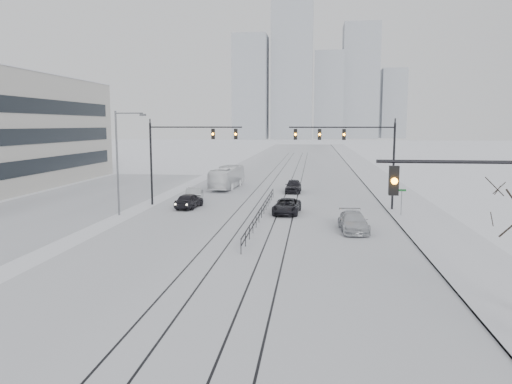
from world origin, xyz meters
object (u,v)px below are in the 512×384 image
Objects in this scene: sedan_nb_far at (293,186)px; sedan_nb_right at (353,222)px; sedan_nb_front at (287,206)px; sedan_sb_inner at (189,201)px; box_truck at (227,178)px; traffic_mast_near at (509,223)px; sedan_sb_outer at (195,194)px.

sedan_nb_right is at bearing -74.94° from sedan_nb_far.
sedan_nb_front is 8.60m from sedan_nb_right.
sedan_sb_inner is 15.07m from box_truck.
traffic_mast_near reaches higher than sedan_sb_outer.
sedan_sb_outer is at bearing 86.76° from box_truck.
sedan_nb_far is 8.79m from box_truck.
box_truck is (-8.30, 16.93, 0.68)m from sedan_nb_front.
sedan_sb_outer is at bearing -139.65° from sedan_nb_far.
box_truck is (-17.09, 43.26, -3.22)m from traffic_mast_near.
sedan_nb_right is at bearing 155.33° from sedan_sb_inner.
sedan_nb_front is at bearing 108.46° from traffic_mast_near.
sedan_nb_front is 14.11m from sedan_nb_far.
sedan_nb_right is at bearing 124.32° from box_truck.
sedan_nb_far is (0.00, 14.11, 0.09)m from sedan_nb_front.
box_truck is at bearing 162.07° from sedan_nb_far.
box_truck is at bearing -87.80° from sedan_sb_inner.
sedan_sb_inner is (-18.11, 28.23, -3.84)m from traffic_mast_near.
sedan_nb_right is (15.07, -12.83, -0.04)m from sedan_sb_outer.
traffic_mast_near reaches higher than box_truck.
box_truck is (-13.59, 23.71, 0.64)m from sedan_nb_right.
sedan_nb_far is at bearing 165.71° from box_truck.
traffic_mast_near reaches higher than sedan_sb_inner.
box_truck reaches higher than sedan_sb_inner.
sedan_sb_outer is (-18.57, 32.37, -3.82)m from traffic_mast_near.
sedan_sb_inner is at bearing 86.73° from sedan_sb_outer.
sedan_sb_inner is 0.96× the size of sedan_nb_far.
sedan_nb_right is 0.50× the size of box_truck.
box_truck is at bearing 111.56° from traffic_mast_near.
sedan_sb_inner is at bearing 146.03° from sedan_nb_right.
sedan_nb_far reaches higher than sedan_nb_front.
sedan_nb_far reaches higher than sedan_sb_inner.
traffic_mast_near reaches higher than sedan_nb_front.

